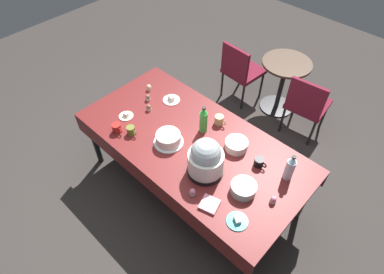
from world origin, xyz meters
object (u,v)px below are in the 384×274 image
object	(u,v)px
cupcake_rose	(148,98)
coffee_mug_red	(117,128)
coffee_mug_tan	(219,120)
potluck_table	(192,145)
round_cafe_table	(283,77)
cupcake_vanilla	(192,192)
dessert_plate_cream	(126,116)
slow_cooker	(206,159)
soda_bottle_water	(290,168)
maroon_chair_left	(240,69)
ceramic_snack_bowl	(236,145)
cupcake_berry	(273,200)
soda_bottle_lime_soda	(203,120)
frosted_layer_cake	(168,139)
cupcake_lemon	(149,108)
coffee_mug_olive	(131,130)
maroon_chair_right	(307,103)
dessert_plate_teal	(237,221)
dessert_plate_white	(171,99)
cupcake_cocoa	(149,88)
glass_salad_bowl	(243,188)
coffee_mug_black	(259,162)

from	to	relation	value
cupcake_rose	coffee_mug_red	size ratio (longest dim) A/B	0.54
coffee_mug_red	coffee_mug_tan	xyz separation A→B (m)	(0.63, 0.74, 0.00)
potluck_table	round_cafe_table	distance (m)	1.74
cupcake_rose	cupcake_vanilla	size ratio (longest dim) A/B	1.00
dessert_plate_cream	coffee_mug_red	xyz separation A→B (m)	(0.10, -0.18, 0.03)
slow_cooker	dessert_plate_cream	distance (m)	1.03
soda_bottle_water	cupcake_vanilla	bearing A→B (deg)	-124.54
soda_bottle_water	maroon_chair_left	world-z (taller)	soda_bottle_water
ceramic_snack_bowl	cupcake_berry	xyz separation A→B (m)	(0.56, -0.24, -0.01)
soda_bottle_lime_soda	coffee_mug_tan	bearing A→B (deg)	73.59
frosted_layer_cake	cupcake_rose	bearing A→B (deg)	155.53
cupcake_lemon	coffee_mug_olive	size ratio (longest dim) A/B	0.57
ceramic_snack_bowl	cupcake_lemon	distance (m)	0.97
cupcake_lemon	soda_bottle_water	bearing A→B (deg)	9.40
dessert_plate_cream	soda_bottle_lime_soda	distance (m)	0.79
soda_bottle_lime_soda	dessert_plate_cream	bearing A→B (deg)	-150.70
potluck_table	cupcake_lemon	xyz separation A→B (m)	(-0.60, 0.01, 0.09)
ceramic_snack_bowl	maroon_chair_right	world-z (taller)	maroon_chair_right
frosted_layer_cake	dessert_plate_teal	xyz separation A→B (m)	(0.95, -0.20, -0.04)
coffee_mug_tan	maroon_chair_right	xyz separation A→B (m)	(0.37, 1.16, -0.30)
cupcake_vanilla	coffee_mug_olive	distance (m)	0.88
cupcake_lemon	round_cafe_table	world-z (taller)	cupcake_lemon
dessert_plate_white	coffee_mug_red	bearing A→B (deg)	-94.67
cupcake_lemon	cupcake_cocoa	xyz separation A→B (m)	(-0.24, 0.21, 0.00)
potluck_table	glass_salad_bowl	distance (m)	0.69
maroon_chair_right	ceramic_snack_bowl	bearing A→B (deg)	-92.64
soda_bottle_lime_soda	coffee_mug_olive	size ratio (longest dim) A/B	2.47
ceramic_snack_bowl	maroon_chair_left	world-z (taller)	maroon_chair_left
cupcake_rose	soda_bottle_water	world-z (taller)	soda_bottle_water
potluck_table	cupcake_cocoa	xyz separation A→B (m)	(-0.84, 0.22, 0.09)
dessert_plate_white	soda_bottle_lime_soda	size ratio (longest dim) A/B	0.62
dessert_plate_white	maroon_chair_right	size ratio (longest dim) A/B	0.21
frosted_layer_cake	ceramic_snack_bowl	distance (m)	0.62
potluck_table	cupcake_berry	distance (m)	0.91
dessert_plate_cream	maroon_chair_right	xyz separation A→B (m)	(1.11, 1.72, -0.27)
ceramic_snack_bowl	round_cafe_table	world-z (taller)	ceramic_snack_bowl
dessert_plate_teal	coffee_mug_tan	world-z (taller)	coffee_mug_tan
glass_salad_bowl	maroon_chair_left	size ratio (longest dim) A/B	0.25
glass_salad_bowl	cupcake_cocoa	distance (m)	1.55
potluck_table	dessert_plate_white	bearing A→B (deg)	154.07
cupcake_lemon	coffee_mug_tan	world-z (taller)	coffee_mug_tan
coffee_mug_black	dessert_plate_cream	bearing A→B (deg)	-163.04
cupcake_lemon	maroon_chair_left	size ratio (longest dim) A/B	0.08
potluck_table	coffee_mug_olive	distance (m)	0.59
cupcake_vanilla	soda_bottle_water	world-z (taller)	soda_bottle_water
cupcake_lemon	cupcake_vanilla	bearing A→B (deg)	-22.92
dessert_plate_white	coffee_mug_black	xyz separation A→B (m)	(1.16, -0.08, 0.03)
cupcake_berry	ceramic_snack_bowl	bearing A→B (deg)	156.36
ceramic_snack_bowl	cupcake_cocoa	world-z (taller)	ceramic_snack_bowl
ceramic_snack_bowl	round_cafe_table	bearing A→B (deg)	104.70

